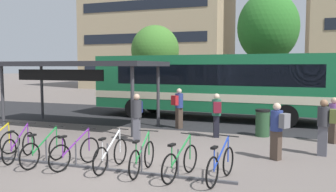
{
  "coord_description": "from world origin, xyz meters",
  "views": [
    {
      "loc": [
        4.06,
        -7.99,
        2.64
      ],
      "look_at": [
        -0.19,
        3.91,
        1.56
      ],
      "focal_mm": 36.96,
      "sensor_mm": 36.0,
      "label": 1
    }
  ],
  "objects_px": {
    "parked_bicycle_white_4": "(111,155)",
    "transit_shelter": "(79,66)",
    "commuter_olive_pack_3": "(325,123)",
    "street_tree_2": "(268,28)",
    "commuter_navy_pack_0": "(137,114)",
    "parked_bicycle_purple_3": "(75,153)",
    "parked_bicycle_green_2": "(44,151)",
    "commuter_red_pack_4": "(179,105)",
    "trash_bin": "(262,123)",
    "city_bus": "(210,84)",
    "parked_bicycle_blue_7": "(221,165)",
    "parked_bicycle_green_6": "(180,162)",
    "commuter_olive_pack_1": "(333,117)",
    "parked_bicycle_purple_1": "(19,146)",
    "parked_bicycle_green_5": "(142,158)",
    "commuter_maroon_pack_5": "(216,112)",
    "street_tree_1": "(155,50)",
    "commuter_grey_pack_2": "(278,127)"
  },
  "relations": [
    {
      "from": "parked_bicycle_green_2",
      "to": "parked_bicycle_purple_3",
      "type": "distance_m",
      "value": 0.93
    },
    {
      "from": "transit_shelter",
      "to": "street_tree_1",
      "type": "distance_m",
      "value": 9.87
    },
    {
      "from": "commuter_navy_pack_0",
      "to": "commuter_olive_pack_3",
      "type": "height_order",
      "value": "commuter_navy_pack_0"
    },
    {
      "from": "city_bus",
      "to": "parked_bicycle_purple_1",
      "type": "relative_size",
      "value": 7.19
    },
    {
      "from": "parked_bicycle_green_2",
      "to": "commuter_red_pack_4",
      "type": "xyz_separation_m",
      "value": [
        1.73,
        6.42,
        0.61
      ]
    },
    {
      "from": "parked_bicycle_blue_7",
      "to": "commuter_olive_pack_1",
      "type": "bearing_deg",
      "value": -18.65
    },
    {
      "from": "city_bus",
      "to": "commuter_navy_pack_0",
      "type": "distance_m",
      "value": 6.3
    },
    {
      "from": "parked_bicycle_purple_3",
      "to": "commuter_navy_pack_0",
      "type": "bearing_deg",
      "value": 9.7
    },
    {
      "from": "trash_bin",
      "to": "parked_bicycle_purple_3",
      "type": "bearing_deg",
      "value": -126.41
    },
    {
      "from": "street_tree_2",
      "to": "commuter_olive_pack_3",
      "type": "bearing_deg",
      "value": -77.88
    },
    {
      "from": "parked_bicycle_purple_1",
      "to": "parked_bicycle_white_4",
      "type": "xyz_separation_m",
      "value": [
        2.91,
        0.03,
        0.0
      ]
    },
    {
      "from": "commuter_grey_pack_2",
      "to": "commuter_red_pack_4",
      "type": "bearing_deg",
      "value": -8.36
    },
    {
      "from": "parked_bicycle_purple_3",
      "to": "transit_shelter",
      "type": "bearing_deg",
      "value": 46.23
    },
    {
      "from": "parked_bicycle_green_2",
      "to": "parked_bicycle_purple_3",
      "type": "bearing_deg",
      "value": -80.66
    },
    {
      "from": "parked_bicycle_blue_7",
      "to": "parked_bicycle_green_6",
      "type": "bearing_deg",
      "value": 104.21
    },
    {
      "from": "transit_shelter",
      "to": "commuter_olive_pack_1",
      "type": "xyz_separation_m",
      "value": [
        10.11,
        0.07,
        -1.77
      ]
    },
    {
      "from": "parked_bicycle_purple_1",
      "to": "trash_bin",
      "type": "distance_m",
      "value": 8.49
    },
    {
      "from": "parked_bicycle_white_4",
      "to": "commuter_red_pack_4",
      "type": "relative_size",
      "value": 1.0
    },
    {
      "from": "trash_bin",
      "to": "parked_bicycle_blue_7",
      "type": "bearing_deg",
      "value": -94.93
    },
    {
      "from": "parked_bicycle_green_2",
      "to": "commuter_red_pack_4",
      "type": "bearing_deg",
      "value": -11.02
    },
    {
      "from": "parked_bicycle_green_6",
      "to": "parked_bicycle_blue_7",
      "type": "bearing_deg",
      "value": -74.22
    },
    {
      "from": "parked_bicycle_green_6",
      "to": "commuter_maroon_pack_5",
      "type": "height_order",
      "value": "commuter_maroon_pack_5"
    },
    {
      "from": "commuter_grey_pack_2",
      "to": "commuter_maroon_pack_5",
      "type": "relative_size",
      "value": 0.99
    },
    {
      "from": "trash_bin",
      "to": "commuter_red_pack_4",
      "type": "bearing_deg",
      "value": 172.01
    },
    {
      "from": "parked_bicycle_green_5",
      "to": "commuter_red_pack_4",
      "type": "height_order",
      "value": "commuter_red_pack_4"
    },
    {
      "from": "commuter_maroon_pack_5",
      "to": "street_tree_2",
      "type": "distance_m",
      "value": 10.38
    },
    {
      "from": "city_bus",
      "to": "street_tree_2",
      "type": "height_order",
      "value": "street_tree_2"
    },
    {
      "from": "commuter_red_pack_4",
      "to": "street_tree_2",
      "type": "xyz_separation_m",
      "value": [
        3.07,
        8.18,
        4.02
      ]
    },
    {
      "from": "commuter_grey_pack_2",
      "to": "street_tree_2",
      "type": "relative_size",
      "value": 0.23
    },
    {
      "from": "parked_bicycle_white_4",
      "to": "parked_bicycle_green_2",
      "type": "bearing_deg",
      "value": 96.42
    },
    {
      "from": "parked_bicycle_white_4",
      "to": "transit_shelter",
      "type": "relative_size",
      "value": 0.24
    },
    {
      "from": "parked_bicycle_white_4",
      "to": "transit_shelter",
      "type": "distance_m",
      "value": 7.24
    },
    {
      "from": "commuter_olive_pack_3",
      "to": "street_tree_2",
      "type": "height_order",
      "value": "street_tree_2"
    },
    {
      "from": "parked_bicycle_green_5",
      "to": "commuter_maroon_pack_5",
      "type": "bearing_deg",
      "value": -12.89
    },
    {
      "from": "parked_bicycle_purple_3",
      "to": "street_tree_2",
      "type": "bearing_deg",
      "value": -1.4
    },
    {
      "from": "commuter_olive_pack_3",
      "to": "commuter_maroon_pack_5",
      "type": "relative_size",
      "value": 1.03
    },
    {
      "from": "commuter_navy_pack_0",
      "to": "commuter_red_pack_4",
      "type": "height_order",
      "value": "commuter_red_pack_4"
    },
    {
      "from": "parked_bicycle_green_5",
      "to": "commuter_maroon_pack_5",
      "type": "height_order",
      "value": "commuter_maroon_pack_5"
    },
    {
      "from": "parked_bicycle_white_4",
      "to": "city_bus",
      "type": "bearing_deg",
      "value": -2.15
    },
    {
      "from": "parked_bicycle_purple_1",
      "to": "parked_bicycle_white_4",
      "type": "distance_m",
      "value": 2.91
    },
    {
      "from": "commuter_maroon_pack_5",
      "to": "trash_bin",
      "type": "bearing_deg",
      "value": -81.56
    },
    {
      "from": "street_tree_2",
      "to": "parked_bicycle_purple_1",
      "type": "bearing_deg",
      "value": -111.86
    },
    {
      "from": "city_bus",
      "to": "parked_bicycle_blue_7",
      "type": "distance_m",
      "value": 9.77
    },
    {
      "from": "city_bus",
      "to": "street_tree_2",
      "type": "bearing_deg",
      "value": -113.24
    },
    {
      "from": "commuter_red_pack_4",
      "to": "street_tree_1",
      "type": "distance_m",
      "value": 10.33
    },
    {
      "from": "city_bus",
      "to": "parked_bicycle_purple_3",
      "type": "relative_size",
      "value": 7.19
    },
    {
      "from": "city_bus",
      "to": "trash_bin",
      "type": "height_order",
      "value": "city_bus"
    },
    {
      "from": "parked_bicycle_blue_7",
      "to": "city_bus",
      "type": "bearing_deg",
      "value": 24.07
    },
    {
      "from": "parked_bicycle_white_4",
      "to": "parked_bicycle_green_6",
      "type": "height_order",
      "value": "same"
    },
    {
      "from": "parked_bicycle_green_5",
      "to": "parked_bicycle_green_6",
      "type": "bearing_deg",
      "value": -96.02
    }
  ]
}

